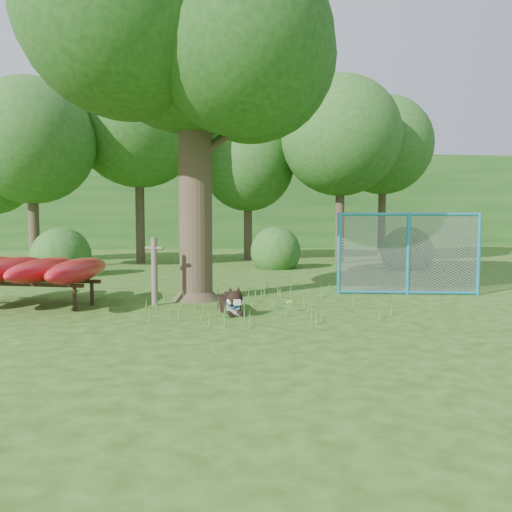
{
  "coord_description": "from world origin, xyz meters",
  "views": [
    {
      "loc": [
        -1.17,
        -8.56,
        1.69
      ],
      "look_at": [
        0.2,
        1.2,
        1.0
      ],
      "focal_mm": 35.0,
      "sensor_mm": 36.0,
      "label": 1
    }
  ],
  "objects": [
    {
      "name": "shrub_right",
      "position": [
        6.5,
        8.0,
        0.0
      ],
      "size": [
        1.8,
        1.8,
        1.8
      ],
      "primitive_type": "sphere",
      "color": "#21531A",
      "rests_on": "ground"
    },
    {
      "name": "wooded_hillside",
      "position": [
        0.0,
        28.0,
        3.0
      ],
      "size": [
        80.0,
        12.0,
        6.0
      ],
      "primitive_type": "cube",
      "color": "#21531A",
      "rests_on": "ground"
    },
    {
      "name": "ground",
      "position": [
        0.0,
        0.0,
        0.0
      ],
      "size": [
        80.0,
        80.0,
        0.0
      ],
      "primitive_type": "plane",
      "color": "#22480E",
      "rests_on": "ground"
    },
    {
      "name": "wooden_post",
      "position": [
        -1.81,
        1.58,
        0.72
      ],
      "size": [
        0.37,
        0.2,
        1.36
      ],
      "rotation": [
        0.0,
        0.0,
        -0.36
      ],
      "color": "brown",
      "rests_on": "ground"
    },
    {
      "name": "bg_tree_e",
      "position": [
        8.0,
        14.0,
        5.23
      ],
      "size": [
        4.6,
        4.6,
        7.55
      ],
      "color": "#3A2D1F",
      "rests_on": "ground"
    },
    {
      "name": "kayak_rack",
      "position": [
        -4.3,
        1.83,
        0.73
      ],
      "size": [
        3.28,
        3.54,
        0.96
      ],
      "rotation": [
        0.0,
        0.0,
        -0.32
      ],
      "color": "black",
      "rests_on": "ground"
    },
    {
      "name": "oak_tree",
      "position": [
        -1.02,
        2.21,
        5.86
      ],
      "size": [
        6.67,
        5.9,
        8.79
      ],
      "rotation": [
        0.0,
        0.0,
        0.25
      ],
      "color": "#3A2D1F",
      "rests_on": "ground"
    },
    {
      "name": "bg_tree_b",
      "position": [
        -3.0,
        12.0,
        5.61
      ],
      "size": [
        5.2,
        5.2,
        8.22
      ],
      "color": "#3A2D1F",
      "rests_on": "ground"
    },
    {
      "name": "shrub_mid",
      "position": [
        2.0,
        9.0,
        0.0
      ],
      "size": [
        1.8,
        1.8,
        1.8
      ],
      "primitive_type": "sphere",
      "color": "#21531A",
      "rests_on": "ground"
    },
    {
      "name": "shrub_left",
      "position": [
        -5.0,
        7.5,
        0.0
      ],
      "size": [
        1.8,
        1.8,
        1.8
      ],
      "primitive_type": "sphere",
      "color": "#21531A",
      "rests_on": "ground"
    },
    {
      "name": "fence_section",
      "position": [
        3.87,
        2.24,
        0.95
      ],
      "size": [
        3.17,
        0.77,
        3.15
      ],
      "rotation": [
        0.0,
        0.0,
        -0.21
      ],
      "color": "teal",
      "rests_on": "ground"
    },
    {
      "name": "bg_tree_a",
      "position": [
        -6.5,
        10.0,
        4.48
      ],
      "size": [
        4.4,
        4.4,
        6.7
      ],
      "color": "#3A2D1F",
      "rests_on": "ground"
    },
    {
      "name": "husky_dog",
      "position": [
        -0.36,
        0.49,
        0.19
      ],
      "size": [
        0.41,
        1.22,
        0.54
      ],
      "rotation": [
        0.0,
        0.0,
        0.13
      ],
      "color": "black",
      "rests_on": "ground"
    },
    {
      "name": "bg_tree_d",
      "position": [
        5.0,
        11.0,
        5.08
      ],
      "size": [
        4.8,
        4.8,
        7.5
      ],
      "color": "#3A2D1F",
      "rests_on": "ground"
    },
    {
      "name": "wildflower_clump",
      "position": [
        0.72,
        0.41,
        0.18
      ],
      "size": [
        0.1,
        0.09,
        0.22
      ],
      "rotation": [
        0.0,
        0.0,
        0.36
      ],
      "color": "#3F842B",
      "rests_on": "ground"
    },
    {
      "name": "bg_tree_c",
      "position": [
        1.5,
        13.0,
        4.11
      ],
      "size": [
        4.0,
        4.0,
        6.12
      ],
      "color": "#3A2D1F",
      "rests_on": "ground"
    }
  ]
}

